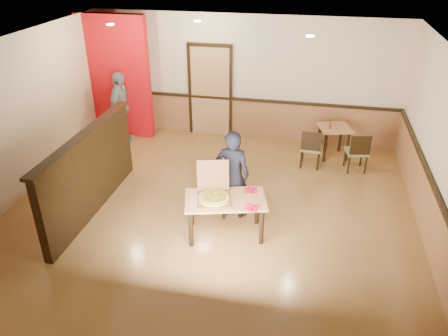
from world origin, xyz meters
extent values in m
plane|color=#A3743F|center=(0.00, 0.00, 0.00)|extent=(7.00, 7.00, 0.00)
plane|color=black|center=(0.00, 0.00, 2.80)|extent=(7.00, 7.00, 0.00)
plane|color=beige|center=(0.00, 3.50, 1.40)|extent=(7.00, 0.00, 7.00)
plane|color=beige|center=(-3.50, 0.00, 1.40)|extent=(0.00, 7.00, 7.00)
plane|color=beige|center=(3.50, 0.00, 1.40)|extent=(0.00, 7.00, 7.00)
cube|color=#98633C|center=(0.00, 3.47, 0.45)|extent=(7.00, 0.04, 0.90)
cube|color=black|center=(0.00, 3.45, 0.92)|extent=(7.00, 0.06, 0.06)
cube|color=#98633C|center=(3.47, 0.00, 0.45)|extent=(0.04, 7.00, 0.90)
cube|color=black|center=(3.45, 0.00, 0.92)|extent=(0.06, 7.00, 0.06)
cube|color=tan|center=(-0.80, 3.46, 1.05)|extent=(0.90, 0.06, 2.10)
cube|color=black|center=(-2.00, -0.20, 0.70)|extent=(0.14, 3.00, 1.40)
cube|color=black|center=(-2.00, -0.20, 1.42)|extent=(0.20, 3.10, 0.05)
cube|color=red|center=(-2.90, 3.00, 1.40)|extent=(1.60, 0.20, 2.78)
cylinder|color=#FFE3B2|center=(-2.30, 1.80, 2.78)|extent=(0.14, 0.14, 0.02)
cylinder|color=#FFE3B2|center=(-0.80, 2.50, 2.78)|extent=(0.14, 0.14, 0.02)
cylinder|color=#FFE3B2|center=(1.40, 1.50, 2.78)|extent=(0.14, 0.14, 0.02)
cube|color=tan|center=(0.38, -0.44, 0.64)|extent=(1.38, 1.01, 0.04)
cylinder|color=black|center=(-0.07, -0.85, 0.31)|extent=(0.07, 0.07, 0.62)
cylinder|color=black|center=(-0.22, -0.32, 0.31)|extent=(0.07, 0.07, 0.62)
cylinder|color=black|center=(0.97, -0.57, 0.31)|extent=(0.07, 0.07, 0.62)
cylinder|color=black|center=(0.82, -0.04, 0.31)|extent=(0.07, 0.07, 0.62)
cube|color=#627544|center=(0.35, 0.21, 0.45)|extent=(0.60, 0.60, 0.06)
cube|color=black|center=(0.27, 0.40, 0.70)|extent=(0.41, 0.21, 0.43)
cylinder|color=black|center=(0.26, -0.03, 0.20)|extent=(0.04, 0.04, 0.39)
cylinder|color=black|center=(0.11, 0.31, 0.20)|extent=(0.04, 0.04, 0.39)
cylinder|color=black|center=(0.60, 0.12, 0.20)|extent=(0.04, 0.04, 0.39)
cylinder|color=black|center=(0.44, 0.46, 0.20)|extent=(0.04, 0.04, 0.39)
cube|color=#627544|center=(1.61, 2.25, 0.41)|extent=(0.43, 0.43, 0.05)
cube|color=black|center=(1.60, 2.06, 0.63)|extent=(0.39, 0.06, 0.39)
cylinder|color=black|center=(1.79, 2.41, 0.18)|extent=(0.04, 0.04, 0.36)
cylinder|color=black|center=(1.77, 2.07, 0.18)|extent=(0.04, 0.04, 0.36)
cylinder|color=black|center=(1.45, 2.43, 0.18)|extent=(0.04, 0.04, 0.36)
cylinder|color=black|center=(1.43, 2.09, 0.18)|extent=(0.04, 0.04, 0.36)
cube|color=#627544|center=(2.51, 2.25, 0.41)|extent=(0.48, 0.48, 0.05)
cube|color=black|center=(2.55, 2.06, 0.64)|extent=(0.39, 0.11, 0.39)
cylinder|color=black|center=(2.64, 2.45, 0.18)|extent=(0.04, 0.04, 0.36)
cylinder|color=black|center=(2.71, 2.11, 0.18)|extent=(0.04, 0.04, 0.36)
cylinder|color=black|center=(2.31, 2.38, 0.18)|extent=(0.04, 0.04, 0.36)
cylinder|color=black|center=(2.38, 2.05, 0.18)|extent=(0.04, 0.04, 0.36)
cube|color=tan|center=(2.06, 2.80, 0.66)|extent=(0.79, 0.79, 0.04)
cylinder|color=black|center=(1.90, 2.50, 0.32)|extent=(0.07, 0.07, 0.64)
cylinder|color=black|center=(1.76, 2.96, 0.32)|extent=(0.07, 0.07, 0.64)
cylinder|color=black|center=(2.36, 2.63, 0.32)|extent=(0.07, 0.07, 0.64)
cylinder|color=black|center=(2.22, 3.09, 0.32)|extent=(0.07, 0.07, 0.64)
imported|color=black|center=(0.37, 0.14, 0.78)|extent=(0.57, 0.39, 1.55)
imported|color=gray|center=(-2.67, 2.61, 0.82)|extent=(0.40, 0.96, 1.63)
cube|color=brown|center=(0.22, -0.54, 0.68)|extent=(0.61, 0.61, 0.04)
cube|color=brown|center=(0.14, -0.26, 0.95)|extent=(0.51, 0.22, 0.49)
cylinder|color=#E6B453|center=(0.22, -0.54, 0.72)|extent=(0.53, 0.53, 0.03)
cube|color=red|center=(0.82, -0.61, 0.67)|extent=(0.25, 0.25, 0.00)
cylinder|color=silver|center=(0.79, -0.61, 0.67)|extent=(0.05, 0.18, 0.01)
cube|color=silver|center=(0.85, -0.61, 0.67)|extent=(0.06, 0.19, 0.00)
cube|color=red|center=(0.72, -0.12, 0.67)|extent=(0.23, 0.23, 0.00)
cylinder|color=silver|center=(0.69, -0.12, 0.67)|extent=(0.03, 0.18, 0.01)
cube|color=silver|center=(0.75, -0.12, 0.67)|extent=(0.04, 0.19, 0.00)
cylinder|color=#9A381C|center=(1.94, 2.68, 0.76)|extent=(0.06, 0.06, 0.15)
camera|label=1|loc=(1.54, -6.03, 4.24)|focal=35.00mm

